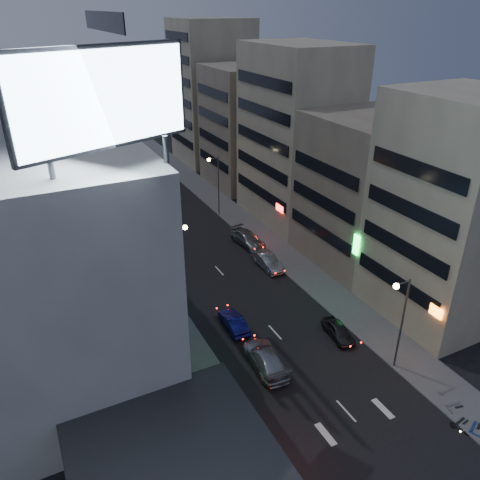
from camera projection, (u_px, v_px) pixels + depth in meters
ground at (385, 454)px, 30.05m from camera, size 180.00×180.00×0.00m
sidewalk_left at (137, 270)px, 50.81m from camera, size 4.00×120.00×0.12m
sidewalk_right at (265, 240)px, 57.19m from camera, size 4.00×120.00×0.12m
white_building at (44, 255)px, 35.20m from camera, size 14.00×24.00×18.00m
shophouse_near at (451, 212)px, 39.93m from camera, size 10.00×11.00×20.00m
shophouse_mid at (364, 191)px, 50.22m from camera, size 11.00×12.00×16.00m
shophouse_far at (296, 136)px, 59.06m from camera, size 10.00×14.00×22.00m
far_left_a at (32, 155)px, 55.33m from camera, size 11.00×10.00×20.00m
far_left_b at (24, 149)px, 66.65m from camera, size 12.00×10.00×15.00m
far_right_a at (246, 127)px, 72.15m from camera, size 11.00×12.00×18.00m
far_right_b at (212, 93)px, 82.19m from camera, size 12.00×12.00×24.00m
billboard at (104, 99)px, 23.10m from camera, size 9.52×3.75×6.20m
street_lamp_right_near at (400, 312)px, 34.78m from camera, size 1.60×0.44×8.02m
street_lamp_left at (177, 255)px, 42.86m from camera, size 1.60×0.44×8.02m
street_lamp_right_far at (216, 178)px, 61.96m from camera, size 1.60×0.44×8.02m
parked_car_right_near at (338, 331)px, 40.39m from camera, size 1.99×4.03×1.32m
parked_car_right_mid at (267, 261)px, 51.14m from camera, size 1.76×4.81×1.57m
parked_car_left at (146, 244)px, 55.07m from camera, size 2.59×4.80×1.28m
parked_car_right_far at (248, 239)px, 55.95m from camera, size 2.78×5.70×1.60m
road_car_blue at (234, 322)px, 41.41m from camera, size 1.67×4.25×1.38m
road_car_silver at (265, 358)px, 37.00m from camera, size 2.83×5.83×1.64m
scooter_silver_a at (480, 417)px, 32.01m from camera, size 0.83×1.67×0.97m
scooter_blue at (476, 415)px, 32.07m from camera, size 1.32×1.95×1.14m
scooter_black_b at (464, 411)px, 32.39m from camera, size 0.85×1.80×1.06m
scooter_silver_b at (461, 396)px, 33.59m from camera, size 0.94×1.91×1.12m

